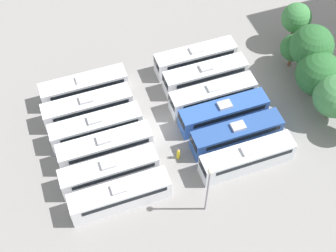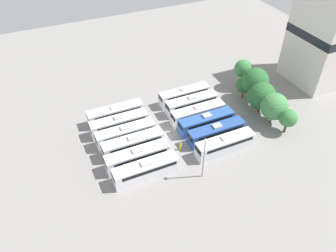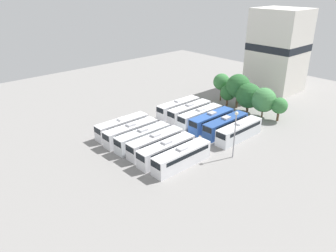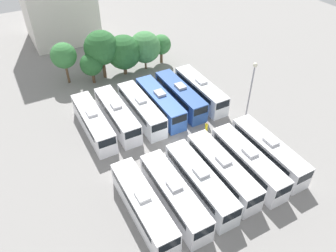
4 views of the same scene
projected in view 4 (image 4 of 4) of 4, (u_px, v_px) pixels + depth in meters
ground_plane at (177, 146)px, 41.36m from camera, size 119.94×119.94×0.00m
bus_0 at (143, 205)px, 32.24m from camera, size 2.49×10.92×3.36m
bus_1 at (174, 195)px, 33.23m from camera, size 2.49×10.92×3.36m
bus_2 at (200, 182)px, 34.58m from camera, size 2.49×10.92×3.36m
bus_3 at (222, 170)px, 35.93m from camera, size 2.49×10.92×3.36m
bus_4 at (248, 162)px, 36.88m from camera, size 2.49×10.92×3.36m
bus_5 at (268, 151)px, 38.29m from camera, size 2.49×10.92×3.36m
bus_6 at (93, 122)px, 42.51m from camera, size 2.49×10.92×3.36m
bus_7 at (117, 114)px, 43.77m from camera, size 2.49×10.92×3.36m
bus_8 at (141, 109)px, 44.78m from camera, size 2.49×10.92×3.36m
bus_9 at (160, 102)px, 45.99m from camera, size 2.49×10.92×3.36m
bus_10 at (180, 95)px, 47.39m from camera, size 2.49×10.92×3.36m
bus_11 at (200, 90)px, 48.47m from camera, size 2.49×10.92×3.36m
worker_person at (206, 128)px, 42.95m from camera, size 0.36×0.36×1.67m
light_pole at (252, 81)px, 42.92m from camera, size 0.60×0.60×8.24m
tree_0 at (64, 56)px, 50.27m from camera, size 4.00×4.00×6.78m
tree_1 at (91, 65)px, 51.22m from camera, size 3.56×3.56×5.04m
tree_2 at (101, 48)px, 51.33m from camera, size 5.45×5.45×7.97m
tree_3 at (124, 52)px, 52.96m from camera, size 5.58×5.58×6.75m
tree_4 at (145, 47)px, 54.42m from camera, size 5.25×5.25×6.57m
tree_5 at (161, 45)px, 56.47m from camera, size 3.41×3.41×5.10m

